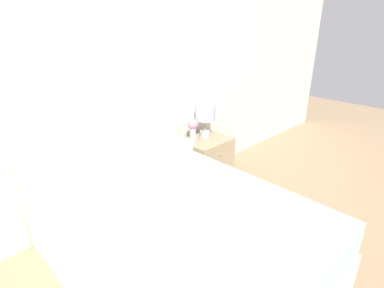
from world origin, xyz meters
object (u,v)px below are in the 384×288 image
object	(u,v)px
table_lamp	(205,115)
flower_vase	(193,127)
nightstand	(206,161)
bed	(174,229)

from	to	relation	value
table_lamp	flower_vase	size ratio (longest dim) A/B	1.46
nightstand	bed	bearing A→B (deg)	-147.50
bed	table_lamp	world-z (taller)	bed
nightstand	table_lamp	world-z (taller)	table_lamp
bed	nightstand	world-z (taller)	bed
bed	nightstand	xyz separation A→B (m)	(1.07, 0.68, -0.04)
bed	table_lamp	distance (m)	1.43
bed	nightstand	bearing A→B (deg)	32.50
nightstand	table_lamp	size ratio (longest dim) A/B	1.49
nightstand	flower_vase	distance (m)	0.45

